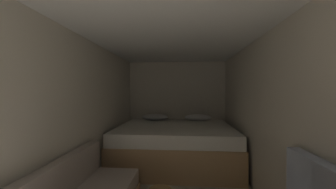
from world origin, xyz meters
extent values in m
cube|color=beige|center=(0.00, 4.30, 1.04)|extent=(2.38, 0.05, 2.08)
cube|color=beige|center=(-1.16, 1.88, 1.04)|extent=(0.05, 4.80, 2.08)
cube|color=beige|center=(1.16, 1.88, 1.04)|extent=(0.05, 4.80, 2.08)
cube|color=white|center=(0.00, 1.88, 2.11)|extent=(2.38, 4.80, 0.05)
cube|color=tan|center=(0.00, 3.37, 0.26)|extent=(2.16, 1.72, 0.51)
cube|color=white|center=(0.00, 3.37, 0.62)|extent=(2.12, 1.68, 0.21)
ellipsoid|color=white|center=(-0.49, 4.02, 0.80)|extent=(0.59, 0.31, 0.14)
ellipsoid|color=white|center=(0.49, 4.02, 0.80)|extent=(0.59, 0.31, 0.14)
camera|label=1|loc=(0.15, -0.26, 1.38)|focal=20.39mm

